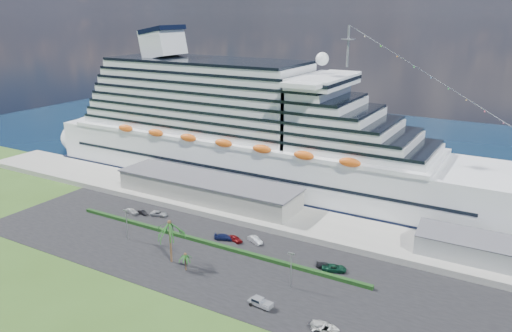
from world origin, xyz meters
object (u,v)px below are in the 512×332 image
Objects in this scene: pickup_truck at (260,302)px; cruise_ship at (255,137)px; parked_car_3 at (224,237)px; boat_trailer at (325,327)px.

cruise_ship is at bearing 120.92° from pickup_truck.
pickup_truck is at bearing -59.08° from cruise_ship.
parked_car_3 is at bearing -70.08° from cruise_ship.
pickup_truck is (39.46, -65.88, -15.56)m from cruise_ship.
boat_trailer is (54.26, -67.23, -15.35)m from cruise_ship.
boat_trailer reaches higher than pickup_truck.
boat_trailer is at bearing -142.61° from parked_car_3.
parked_car_3 is 0.79× the size of boat_trailer.
pickup_truck is 0.83× the size of boat_trailer.
cruise_ship is 35.59× the size of pickup_truck.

